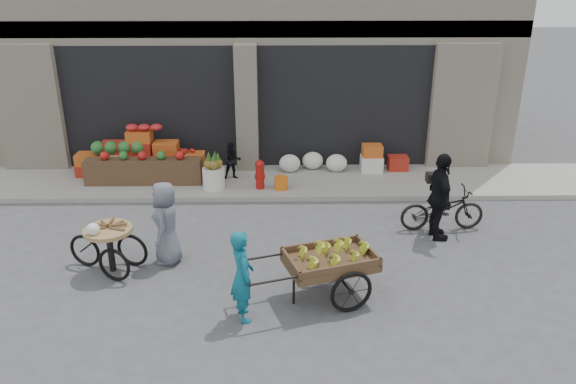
{
  "coord_description": "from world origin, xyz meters",
  "views": [
    {
      "loc": [
        0.81,
        -8.85,
        5.11
      ],
      "look_at": [
        0.97,
        0.92,
        1.1
      ],
      "focal_mm": 35.0,
      "sensor_mm": 36.0,
      "label": 1
    }
  ],
  "objects_px": {
    "orange_bucket": "(281,183)",
    "pineapple_bin": "(214,178)",
    "bicycle": "(442,209)",
    "tricycle_cart": "(109,242)",
    "vendor_woman": "(242,276)",
    "cyclist": "(440,197)",
    "fire_hydrant": "(260,173)",
    "banana_cart": "(327,258)",
    "vendor_grey": "(166,223)",
    "seated_person": "(232,161)"
  },
  "relations": [
    {
      "from": "tricycle_cart",
      "to": "cyclist",
      "type": "distance_m",
      "value": 6.23
    },
    {
      "from": "banana_cart",
      "to": "pineapple_bin",
      "type": "bearing_deg",
      "value": 98.84
    },
    {
      "from": "cyclist",
      "to": "fire_hydrant",
      "type": "bearing_deg",
      "value": 52.87
    },
    {
      "from": "vendor_woman",
      "to": "tricycle_cart",
      "type": "bearing_deg",
      "value": 41.8
    },
    {
      "from": "seated_person",
      "to": "tricycle_cart",
      "type": "xyz_separation_m",
      "value": [
        -1.83,
        -4.25,
        -0.02
      ]
    },
    {
      "from": "vendor_grey",
      "to": "cyclist",
      "type": "distance_m",
      "value": 5.22
    },
    {
      "from": "bicycle",
      "to": "cyclist",
      "type": "xyz_separation_m",
      "value": [
        -0.2,
        -0.4,
        0.43
      ]
    },
    {
      "from": "orange_bucket",
      "to": "bicycle",
      "type": "relative_size",
      "value": 0.19
    },
    {
      "from": "fire_hydrant",
      "to": "cyclist",
      "type": "distance_m",
      "value": 4.33
    },
    {
      "from": "orange_bucket",
      "to": "banana_cart",
      "type": "distance_m",
      "value": 4.56
    },
    {
      "from": "fire_hydrant",
      "to": "seated_person",
      "type": "distance_m",
      "value": 0.96
    },
    {
      "from": "orange_bucket",
      "to": "pineapple_bin",
      "type": "bearing_deg",
      "value": 176.42
    },
    {
      "from": "bicycle",
      "to": "tricycle_cart",
      "type": "bearing_deg",
      "value": 101.01
    },
    {
      "from": "seated_person",
      "to": "vendor_grey",
      "type": "xyz_separation_m",
      "value": [
        -0.88,
        -3.92,
        0.19
      ]
    },
    {
      "from": "orange_bucket",
      "to": "vendor_grey",
      "type": "bearing_deg",
      "value": -122.77
    },
    {
      "from": "fire_hydrant",
      "to": "vendor_woman",
      "type": "xyz_separation_m",
      "value": [
        -0.11,
        -5.07,
        0.24
      ]
    },
    {
      "from": "orange_bucket",
      "to": "vendor_grey",
      "type": "xyz_separation_m",
      "value": [
        -2.08,
        -3.22,
        0.5
      ]
    },
    {
      "from": "fire_hydrant",
      "to": "tricycle_cart",
      "type": "relative_size",
      "value": 0.49
    },
    {
      "from": "vendor_woman",
      "to": "vendor_grey",
      "type": "xyz_separation_m",
      "value": [
        -1.47,
        1.79,
        0.03
      ]
    },
    {
      "from": "banana_cart",
      "to": "vendor_woman",
      "type": "height_order",
      "value": "vendor_woman"
    },
    {
      "from": "pineapple_bin",
      "to": "seated_person",
      "type": "distance_m",
      "value": 0.75
    },
    {
      "from": "seated_person",
      "to": "vendor_grey",
      "type": "relative_size",
      "value": 0.6
    },
    {
      "from": "vendor_woman",
      "to": "bicycle",
      "type": "distance_m",
      "value": 4.95
    },
    {
      "from": "tricycle_cart",
      "to": "vendor_grey",
      "type": "bearing_deg",
      "value": 37.88
    },
    {
      "from": "banana_cart",
      "to": "vendor_grey",
      "type": "bearing_deg",
      "value": 137.83
    },
    {
      "from": "pineapple_bin",
      "to": "tricycle_cart",
      "type": "height_order",
      "value": "tricycle_cart"
    },
    {
      "from": "pineapple_bin",
      "to": "bicycle",
      "type": "bearing_deg",
      "value": -22.97
    },
    {
      "from": "bicycle",
      "to": "cyclist",
      "type": "relative_size",
      "value": 0.97
    },
    {
      "from": "banana_cart",
      "to": "tricycle_cart",
      "type": "relative_size",
      "value": 1.76
    },
    {
      "from": "fire_hydrant",
      "to": "cyclist",
      "type": "height_order",
      "value": "cyclist"
    },
    {
      "from": "fire_hydrant",
      "to": "banana_cart",
      "type": "bearing_deg",
      "value": -74.94
    },
    {
      "from": "bicycle",
      "to": "cyclist",
      "type": "height_order",
      "value": "cyclist"
    },
    {
      "from": "vendor_grey",
      "to": "fire_hydrant",
      "type": "bearing_deg",
      "value": 157.03
    },
    {
      "from": "banana_cart",
      "to": "tricycle_cart",
      "type": "distance_m",
      "value": 3.87
    },
    {
      "from": "tricycle_cart",
      "to": "vendor_grey",
      "type": "distance_m",
      "value": 1.03
    },
    {
      "from": "vendor_woman",
      "to": "tricycle_cart",
      "type": "height_order",
      "value": "vendor_woman"
    },
    {
      "from": "fire_hydrant",
      "to": "tricycle_cart",
      "type": "height_order",
      "value": "tricycle_cart"
    },
    {
      "from": "tricycle_cart",
      "to": "vendor_grey",
      "type": "xyz_separation_m",
      "value": [
        0.95,
        0.32,
        0.21
      ]
    },
    {
      "from": "vendor_grey",
      "to": "seated_person",
      "type": "bearing_deg",
      "value": 170.15
    },
    {
      "from": "fire_hydrant",
      "to": "bicycle",
      "type": "distance_m",
      "value": 4.28
    },
    {
      "from": "orange_bucket",
      "to": "tricycle_cart",
      "type": "relative_size",
      "value": 0.22
    },
    {
      "from": "tricycle_cart",
      "to": "vendor_woman",
      "type": "bearing_deg",
      "value": -12.13
    },
    {
      "from": "tricycle_cart",
      "to": "banana_cart",
      "type": "bearing_deg",
      "value": 5.19
    },
    {
      "from": "vendor_grey",
      "to": "bicycle",
      "type": "relative_size",
      "value": 0.9
    },
    {
      "from": "tricycle_cart",
      "to": "vendor_grey",
      "type": "height_order",
      "value": "vendor_grey"
    },
    {
      "from": "orange_bucket",
      "to": "cyclist",
      "type": "bearing_deg",
      "value": -37.58
    },
    {
      "from": "cyclist",
      "to": "seated_person",
      "type": "bearing_deg",
      "value": 51.27
    },
    {
      "from": "orange_bucket",
      "to": "vendor_woman",
      "type": "height_order",
      "value": "vendor_woman"
    },
    {
      "from": "orange_bucket",
      "to": "bicycle",
      "type": "xyz_separation_m",
      "value": [
        3.28,
        -1.97,
        0.18
      ]
    },
    {
      "from": "pineapple_bin",
      "to": "cyclist",
      "type": "relative_size",
      "value": 0.29
    }
  ]
}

